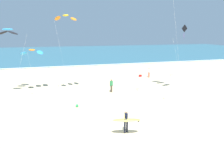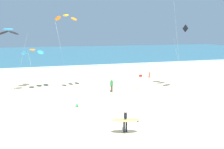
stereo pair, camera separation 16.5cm
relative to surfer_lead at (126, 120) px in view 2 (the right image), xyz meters
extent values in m
plane|color=#D1BA8E|center=(0.25, 0.86, -1.04)|extent=(160.00, 160.00, 0.00)
cube|color=#2D6075|center=(0.25, 60.03, -1.00)|extent=(160.00, 60.00, 0.08)
cube|color=white|center=(0.25, 30.33, -0.96)|extent=(160.00, 0.80, 0.01)
cylinder|color=black|center=(-0.07, 0.11, -0.60)|extent=(0.13, 0.13, 0.88)
cylinder|color=black|center=(0.15, 0.22, -0.60)|extent=(0.13, 0.13, 0.88)
cube|color=black|center=(0.04, 0.16, 0.14)|extent=(0.28, 0.38, 0.60)
cube|color=yellow|center=(-0.06, 0.19, 0.18)|extent=(0.06, 0.20, 0.32)
sphere|color=tan|center=(0.04, 0.16, 0.56)|extent=(0.21, 0.21, 0.21)
cylinder|color=black|center=(-0.02, -0.06, 0.25)|extent=(0.09, 0.09, 0.26)
cylinder|color=black|center=(-0.10, -0.13, 0.12)|extent=(0.26, 0.14, 0.14)
cylinder|color=black|center=(0.10, 0.38, 0.10)|extent=(0.09, 0.09, 0.56)
ellipsoid|color=#EFD14C|center=(-0.05, -0.19, 0.08)|extent=(2.05, 1.01, 0.09)
cube|color=#333333|center=(-0.05, -0.19, 0.11)|extent=(1.70, 0.44, 0.02)
cube|color=#262628|center=(0.76, -0.39, 0.01)|extent=(0.12, 0.04, 0.14)
ellipsoid|color=black|center=(-9.31, 13.55, 5.98)|extent=(1.37, 0.96, 0.58)
ellipsoid|color=#2D99DB|center=(-9.64, 12.60, 6.35)|extent=(1.37, 0.96, 0.20)
ellipsoid|color=black|center=(-9.96, 11.66, 5.98)|extent=(1.37, 0.96, 0.58)
cylinder|color=silver|center=(-8.60, 12.25, 2.47)|extent=(2.08, 0.73, 6.83)
cylinder|color=brown|center=(-7.57, 11.89, -0.99)|extent=(0.06, 0.06, 0.10)
cube|color=black|center=(13.88, 14.27, 6.58)|extent=(0.22, 1.13, 1.14)
cylinder|color=purple|center=(13.88, 14.27, 5.54)|extent=(0.02, 0.02, 0.93)
cylinder|color=silver|center=(13.68, 15.47, 2.07)|extent=(0.41, 2.42, 6.03)
cylinder|color=brown|center=(13.48, 16.68, -0.99)|extent=(0.06, 0.06, 0.10)
cylinder|color=silver|center=(7.72, 6.46, 5.39)|extent=(2.47, 0.41, 12.66)
cylinder|color=brown|center=(6.49, 6.26, -0.99)|extent=(0.06, 0.06, 0.10)
ellipsoid|color=orange|center=(-4.23, 10.92, 7.52)|extent=(0.91, 1.29, 0.55)
ellipsoid|color=yellow|center=(-3.35, 11.24, 7.87)|extent=(0.91, 1.29, 0.20)
ellipsoid|color=orange|center=(-2.46, 11.56, 7.52)|extent=(0.91, 1.29, 0.55)
cylinder|color=silver|center=(-3.96, 12.93, 3.24)|extent=(1.23, 3.39, 8.36)
cylinder|color=brown|center=(-4.57, 14.62, -0.99)|extent=(0.06, 0.06, 0.10)
ellipsoid|color=#2D99DB|center=(-8.23, 12.79, 3.64)|extent=(1.07, 1.35, 0.55)
ellipsoid|color=orange|center=(-7.35, 13.14, 3.99)|extent=(1.07, 1.34, 0.20)
ellipsoid|color=#2D99DB|center=(-6.48, 13.48, 3.64)|extent=(1.07, 1.35, 0.55)
cylinder|color=silver|center=(-7.72, 14.05, 1.30)|extent=(0.74, 1.84, 4.48)
cylinder|color=brown|center=(-8.08, 14.96, -0.99)|extent=(0.06, 0.06, 0.10)
cylinder|color=#D8593F|center=(9.43, 16.35, -0.62)|extent=(0.22, 0.22, 0.84)
cube|color=white|center=(9.43, 16.35, 0.07)|extent=(0.34, 0.36, 0.54)
sphere|color=tan|center=(9.43, 16.35, 0.45)|extent=(0.20, 0.20, 0.20)
cylinder|color=white|center=(9.56, 16.19, -0.03)|extent=(0.08, 0.08, 0.50)
cylinder|color=white|center=(9.30, 16.52, -0.03)|extent=(0.08, 0.08, 0.50)
cylinder|color=#4C3D2D|center=(1.61, 10.15, -0.62)|extent=(0.22, 0.22, 0.84)
cube|color=#339351|center=(1.61, 10.15, 0.07)|extent=(0.37, 0.32, 0.54)
sphere|color=#A87A59|center=(1.61, 10.15, 0.45)|extent=(0.20, 0.20, 0.20)
cylinder|color=#339351|center=(1.78, 10.26, -0.03)|extent=(0.08, 0.08, 0.50)
cylinder|color=#339351|center=(1.43, 10.03, -0.03)|extent=(0.08, 0.08, 0.50)
cylinder|color=silver|center=(4.90, 9.75, 0.01)|extent=(0.05, 0.05, 2.10)
cube|color=red|center=(5.12, 9.75, 0.86)|extent=(0.40, 0.02, 0.28)
sphere|color=green|center=(-2.89, 6.18, -0.90)|extent=(0.28, 0.28, 0.28)
camera|label=1|loc=(-4.44, -12.64, 6.08)|focal=32.63mm
camera|label=2|loc=(-4.28, -12.68, 6.08)|focal=32.63mm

